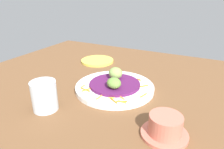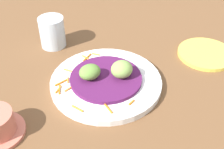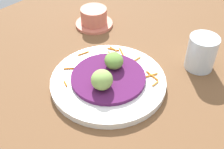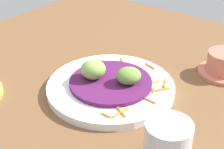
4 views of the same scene
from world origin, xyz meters
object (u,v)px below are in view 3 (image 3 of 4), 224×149
(main_plate, at_px, (108,81))
(terracotta_bowl, at_px, (94,18))
(guac_scoop_left, at_px, (102,80))
(guac_scoop_center, at_px, (114,61))
(water_glass, at_px, (201,53))

(main_plate, relative_size, terracotta_bowl, 2.41)
(guac_scoop_left, distance_m, guac_scoop_center, 0.07)
(main_plate, distance_m, guac_scoop_center, 0.05)
(guac_scoop_center, distance_m, water_glass, 0.21)
(guac_scoop_left, relative_size, guac_scoop_center, 1.00)
(main_plate, height_order, guac_scoop_left, guac_scoop_left)
(main_plate, relative_size, water_glass, 3.10)
(guac_scoop_center, relative_size, terracotta_bowl, 0.47)
(main_plate, bearing_deg, guac_scoop_center, 112.36)
(guac_scoop_left, xyz_separation_m, water_glass, (0.11, 0.23, -0.00))
(terracotta_bowl, xyz_separation_m, water_glass, (0.33, 0.04, 0.02))
(main_plate, relative_size, guac_scoop_center, 5.15)
(water_glass, bearing_deg, main_plate, -121.20)
(water_glass, bearing_deg, guac_scoop_left, -114.49)
(guac_scoop_center, height_order, terracotta_bowl, guac_scoop_center)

